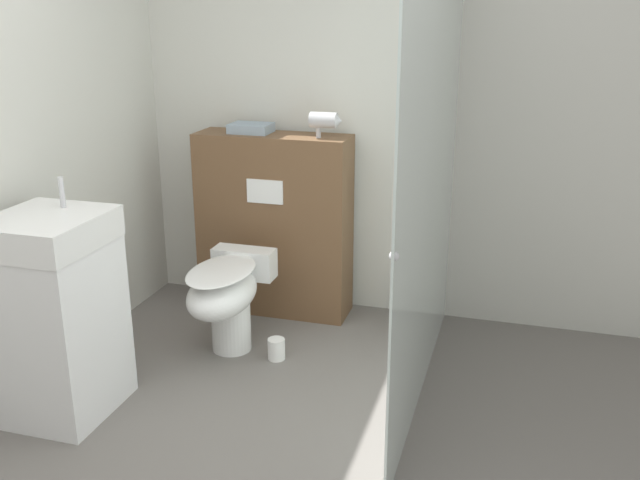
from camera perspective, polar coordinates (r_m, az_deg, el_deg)
wall_back at (r=4.25m, az=2.99°, el=10.62°), size 8.00×0.06×2.50m
partition_panel at (r=4.32m, az=-3.67°, el=1.24°), size 0.92×0.30×1.10m
shower_glass at (r=3.27m, az=8.88°, el=4.42°), size 0.04×1.84×2.09m
toilet at (r=3.86m, az=-7.45°, el=-4.35°), size 0.35×0.65×0.52m
sink_vanity at (r=3.46m, az=-20.32°, el=-5.68°), size 0.46×0.52×1.09m
hair_drier at (r=4.04m, az=0.42°, el=9.53°), size 0.18×0.09×0.15m
folded_towel at (r=4.25m, az=-5.54°, el=8.90°), size 0.24×0.18×0.05m
spare_toilet_roll at (r=3.88m, az=-3.51°, el=-8.70°), size 0.09×0.09×0.12m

